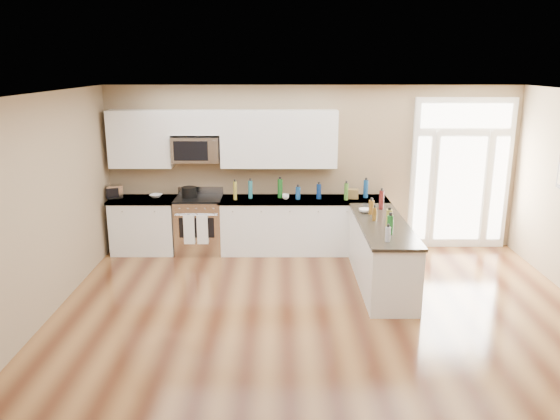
# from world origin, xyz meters

# --- Properties ---
(ground) EXTENTS (8.00, 8.00, 0.00)m
(ground) POSITION_xyz_m (0.00, 0.00, 0.00)
(ground) COLOR #4C2615
(room_shell) EXTENTS (8.00, 8.00, 8.00)m
(room_shell) POSITION_xyz_m (0.00, 0.00, 1.71)
(room_shell) COLOR #927C5C
(room_shell) RESTS_ON ground
(back_cabinet_left) EXTENTS (1.10, 0.66, 0.94)m
(back_cabinet_left) POSITION_xyz_m (-2.87, 3.69, 0.44)
(back_cabinet_left) COLOR white
(back_cabinet_left) RESTS_ON ground
(back_cabinet_right) EXTENTS (2.85, 0.66, 0.94)m
(back_cabinet_right) POSITION_xyz_m (-0.16, 3.69, 0.44)
(back_cabinet_right) COLOR white
(back_cabinet_right) RESTS_ON ground
(peninsula_cabinet) EXTENTS (0.69, 2.32, 0.94)m
(peninsula_cabinet) POSITION_xyz_m (0.93, 2.24, 0.43)
(peninsula_cabinet) COLOR white
(peninsula_cabinet) RESTS_ON ground
(upper_cabinet_left) EXTENTS (1.04, 0.33, 0.95)m
(upper_cabinet_left) POSITION_xyz_m (-2.88, 3.83, 1.93)
(upper_cabinet_left) COLOR white
(upper_cabinet_left) RESTS_ON room_shell
(upper_cabinet_right) EXTENTS (1.94, 0.33, 0.95)m
(upper_cabinet_right) POSITION_xyz_m (-0.57, 3.83, 1.93)
(upper_cabinet_right) COLOR white
(upper_cabinet_right) RESTS_ON room_shell
(upper_cabinet_short) EXTENTS (0.82, 0.33, 0.40)m
(upper_cabinet_short) POSITION_xyz_m (-1.95, 3.83, 2.20)
(upper_cabinet_short) COLOR white
(upper_cabinet_short) RESTS_ON room_shell
(microwave) EXTENTS (0.78, 0.41, 0.42)m
(microwave) POSITION_xyz_m (-1.95, 3.80, 1.76)
(microwave) COLOR silver
(microwave) RESTS_ON room_shell
(entry_door) EXTENTS (1.70, 0.10, 2.60)m
(entry_door) POSITION_xyz_m (2.55, 3.95, 1.30)
(entry_door) COLOR white
(entry_door) RESTS_ON ground
(kitchen_range) EXTENTS (0.78, 0.69, 1.08)m
(kitchen_range) POSITION_xyz_m (-1.93, 3.69, 0.48)
(kitchen_range) COLOR silver
(kitchen_range) RESTS_ON ground
(stockpot) EXTENTS (0.33, 0.33, 0.19)m
(stockpot) POSITION_xyz_m (-2.09, 3.74, 1.05)
(stockpot) COLOR black
(stockpot) RESTS_ON kitchen_range
(toaster_oven) EXTENTS (0.32, 0.29, 0.22)m
(toaster_oven) POSITION_xyz_m (-3.35, 3.73, 1.05)
(toaster_oven) COLOR silver
(toaster_oven) RESTS_ON back_cabinet_left
(cardboard_box) EXTENTS (0.21, 0.16, 0.15)m
(cardboard_box) POSITION_xyz_m (0.68, 3.70, 1.02)
(cardboard_box) COLOR brown
(cardboard_box) RESTS_ON back_cabinet_right
(bowl_left) EXTENTS (0.24, 0.24, 0.05)m
(bowl_left) POSITION_xyz_m (-2.66, 3.78, 0.97)
(bowl_left) COLOR white
(bowl_left) RESTS_ON back_cabinet_left
(bowl_peninsula) EXTENTS (0.24, 0.24, 0.06)m
(bowl_peninsula) POSITION_xyz_m (0.75, 2.80, 0.97)
(bowl_peninsula) COLOR white
(bowl_peninsula) RESTS_ON peninsula_cabinet
(cup_counter) EXTENTS (0.14, 0.14, 0.09)m
(cup_counter) POSITION_xyz_m (-0.46, 3.63, 0.99)
(cup_counter) COLOR white
(cup_counter) RESTS_ON back_cabinet_right
(counter_bottles) EXTENTS (2.40, 2.42, 0.32)m
(counter_bottles) POSITION_xyz_m (0.30, 3.06, 1.07)
(counter_bottles) COLOR #19591E
(counter_bottles) RESTS_ON back_cabinet_right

